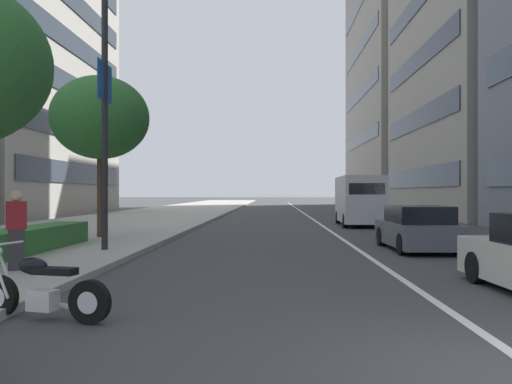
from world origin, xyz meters
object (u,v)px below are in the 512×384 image
(motorcycle_by_sign_pole, at_px, (42,292))
(car_far_down_avenue, at_px, (417,229))
(pedestrian_on_plaza, at_px, (16,230))
(delivery_van_ahead, at_px, (359,199))
(street_tree_by_lamp_post, at_px, (100,118))
(street_lamp_with_banners, at_px, (117,76))

(motorcycle_by_sign_pole, bearing_deg, car_far_down_avenue, -115.59)
(motorcycle_by_sign_pole, relative_size, pedestrian_on_plaza, 1.22)
(motorcycle_by_sign_pole, distance_m, delivery_van_ahead, 23.16)
(motorcycle_by_sign_pole, relative_size, street_tree_by_lamp_post, 0.35)
(motorcycle_by_sign_pole, bearing_deg, pedestrian_on_plaza, -46.46)
(motorcycle_by_sign_pole, height_order, delivery_van_ahead, delivery_van_ahead)
(car_far_down_avenue, distance_m, street_lamp_with_banners, 10.12)
(delivery_van_ahead, relative_size, street_tree_by_lamp_post, 1.00)
(delivery_van_ahead, distance_m, pedestrian_on_plaza, 20.58)
(motorcycle_by_sign_pole, relative_size, street_lamp_with_banners, 0.25)
(delivery_van_ahead, distance_m, street_lamp_with_banners, 16.99)
(car_far_down_avenue, relative_size, pedestrian_on_plaza, 2.47)
(delivery_van_ahead, distance_m, street_tree_by_lamp_post, 14.86)
(motorcycle_by_sign_pole, bearing_deg, delivery_van_ahead, -96.27)
(delivery_van_ahead, height_order, pedestrian_on_plaza, delivery_van_ahead)
(street_lamp_with_banners, distance_m, pedestrian_on_plaza, 5.89)
(street_tree_by_lamp_post, xyz_separation_m, pedestrian_on_plaza, (-8.48, -0.96, -3.54))
(pedestrian_on_plaza, bearing_deg, delivery_van_ahead, 122.17)
(street_lamp_with_banners, bearing_deg, pedestrian_on_plaza, 167.02)
(motorcycle_by_sign_pole, xyz_separation_m, street_tree_by_lamp_post, (12.29, 3.16, 4.13))
(delivery_van_ahead, relative_size, pedestrian_on_plaza, 3.51)
(street_lamp_with_banners, height_order, street_tree_by_lamp_post, street_lamp_with_banners)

